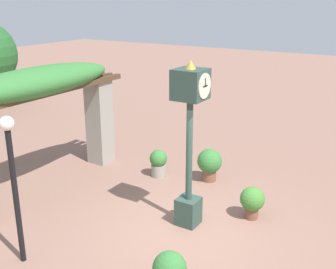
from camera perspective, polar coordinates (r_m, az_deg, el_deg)
The scene contains 7 objects.
ground_plane at distance 8.89m, azimuth 1.94°, elevation -12.90°, with size 60.00×60.00×0.00m, color #8E6656.
pedestal_clock at distance 8.32m, azimuth 2.94°, elevation 0.30°, with size 0.59×0.64×3.46m.
pergola at distance 10.39m, azimuth -17.16°, elevation 4.51°, with size 5.42×1.17×3.05m.
potted_plant_near_left at distance 11.21m, azimuth -1.32°, elevation -3.78°, with size 0.47×0.47×0.74m.
potted_plant_near_right at distance 9.33m, azimuth 11.34°, elevation -8.77°, with size 0.53×0.53×0.72m.
potted_plant_far_left at distance 10.96m, azimuth 5.64°, elevation -3.85°, with size 0.64×0.64×0.86m.
lamp_post at distance 7.64m, azimuth -20.31°, elevation -4.62°, with size 0.25×0.25×2.74m.
Camera 1 is at (-6.64, -3.72, 4.59)m, focal length 45.00 mm.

